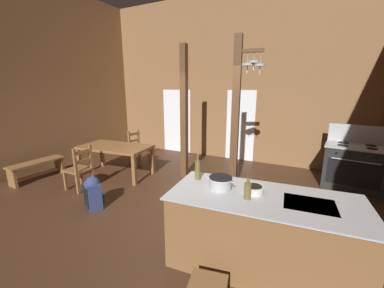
% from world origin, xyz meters
% --- Properties ---
extents(ground_plane, '(8.63, 7.76, 0.10)m').
position_xyz_m(ground_plane, '(0.00, 0.00, -0.05)').
color(ground_plane, '#422819').
extents(wall_back, '(8.63, 0.14, 4.70)m').
position_xyz_m(wall_back, '(0.00, 3.55, 2.35)').
color(wall_back, brown).
rests_on(wall_back, ground_plane).
extents(wall_left, '(0.14, 7.76, 4.70)m').
position_xyz_m(wall_left, '(-3.99, 0.00, 2.35)').
color(wall_left, brown).
rests_on(wall_left, ground_plane).
extents(glazed_door_back_left, '(1.00, 0.01, 2.05)m').
position_xyz_m(glazed_door_back_left, '(-1.76, 3.47, 1.02)').
color(glazed_door_back_left, white).
rests_on(glazed_door_back_left, ground_plane).
extents(glazed_panel_back_right, '(0.84, 0.01, 2.05)m').
position_xyz_m(glazed_panel_back_right, '(0.39, 3.47, 1.02)').
color(glazed_panel_back_right, white).
rests_on(glazed_panel_back_right, ground_plane).
extents(kitchen_island, '(2.23, 1.14, 0.91)m').
position_xyz_m(kitchen_island, '(1.83, -0.70, 0.45)').
color(kitchen_island, brown).
rests_on(kitchen_island, ground_plane).
extents(stove_range, '(1.23, 0.93, 1.32)m').
position_xyz_m(stove_range, '(3.14, 2.59, 0.48)').
color(stove_range, '#272727').
rests_on(stove_range, ground_plane).
extents(support_post_with_pot_rack, '(0.57, 0.25, 3.05)m').
position_xyz_m(support_post_with_pot_rack, '(0.96, 1.10, 1.64)').
color(support_post_with_pot_rack, brown).
rests_on(support_post_with_pot_rack, ground_plane).
extents(support_post_center, '(0.14, 0.14, 3.05)m').
position_xyz_m(support_post_center, '(-0.39, 1.49, 1.52)').
color(support_post_center, brown).
rests_on(support_post_center, ground_plane).
extents(dining_table, '(1.78, 1.06, 0.74)m').
position_xyz_m(dining_table, '(-1.96, 0.85, 0.65)').
color(dining_table, brown).
rests_on(dining_table, ground_plane).
extents(ladderback_chair_near_window, '(0.44, 0.44, 0.95)m').
position_xyz_m(ladderback_chair_near_window, '(-2.01, -0.14, 0.45)').
color(ladderback_chair_near_window, brown).
rests_on(ladderback_chair_near_window, ground_plane).
extents(ladderback_chair_by_post, '(0.46, 0.46, 0.95)m').
position_xyz_m(ladderback_chair_by_post, '(-2.08, 1.83, 0.45)').
color(ladderback_chair_by_post, brown).
rests_on(ladderback_chair_by_post, ground_plane).
extents(bench_along_left_wall, '(0.40, 1.19, 0.44)m').
position_xyz_m(bench_along_left_wall, '(-3.41, -0.22, 0.30)').
color(bench_along_left_wall, brown).
rests_on(bench_along_left_wall, ground_plane).
extents(backpack, '(0.38, 0.38, 0.60)m').
position_xyz_m(backpack, '(-1.11, -0.60, 0.31)').
color(backpack, navy).
rests_on(backpack, ground_plane).
extents(stockpot_on_counter, '(0.35, 0.28, 0.15)m').
position_xyz_m(stockpot_on_counter, '(1.31, -0.71, 0.99)').
color(stockpot_on_counter, '#B7BABF').
rests_on(stockpot_on_counter, kitchen_island).
extents(mixing_bowl_on_counter, '(0.24, 0.24, 0.09)m').
position_xyz_m(mixing_bowl_on_counter, '(1.70, -0.65, 0.95)').
color(mixing_bowl_on_counter, silver).
rests_on(mixing_bowl_on_counter, kitchen_island).
extents(bottle_tall_on_counter, '(0.08, 0.08, 0.35)m').
position_xyz_m(bottle_tall_on_counter, '(0.93, -0.56, 1.05)').
color(bottle_tall_on_counter, brown).
rests_on(bottle_tall_on_counter, kitchen_island).
extents(bottle_short_on_counter, '(0.08, 0.08, 0.25)m').
position_xyz_m(bottle_short_on_counter, '(1.68, -0.84, 1.01)').
color(bottle_short_on_counter, brown).
rests_on(bottle_short_on_counter, kitchen_island).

